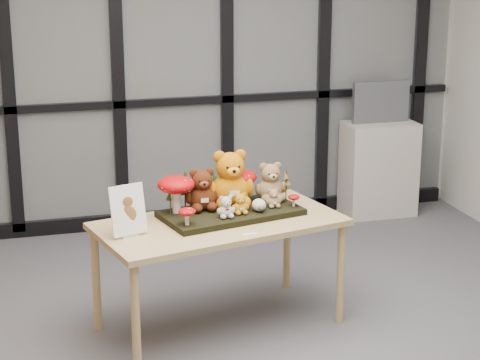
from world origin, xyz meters
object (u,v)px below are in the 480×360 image
object	(u,v)px
mushroom_back_left	(176,193)
bear_white_bow	(226,205)
bear_beige_small	(273,197)
monitor	(381,102)
bear_small_yellow	(240,202)
diorama_tray	(231,213)
cabinet	(379,169)
bear_pooh_yellow	(230,175)
sign_holder	(128,212)
plush_cream_hedgehog	(259,204)
display_table	(219,231)
mushroom_front_left	(187,215)
mushroom_back_right	(241,184)
bear_brown_medium	(202,187)
mushroom_front_right	(294,200)
bear_tan_back	(270,179)

from	to	relation	value
mushroom_back_left	bear_white_bow	bearing A→B (deg)	-32.55
bear_beige_small	monitor	size ratio (longest dim) A/B	0.26
bear_small_yellow	diorama_tray	bearing A→B (deg)	102.44
mushroom_back_left	cabinet	bearing A→B (deg)	38.56
bear_small_yellow	cabinet	size ratio (longest dim) A/B	0.18
bear_pooh_yellow	bear_beige_small	bearing A→B (deg)	-35.27
sign_holder	plush_cream_hedgehog	bearing A→B (deg)	-8.54
bear_small_yellow	cabinet	xyz separation A→B (m)	(1.75, 1.82, -0.39)
diorama_tray	sign_holder	xyz separation A→B (m)	(-0.66, -0.20, 0.12)
plush_cream_hedgehog	diorama_tray	bearing A→B (deg)	144.51
display_table	monitor	world-z (taller)	monitor
mushroom_front_left	mushroom_back_right	bearing A→B (deg)	40.59
bear_pooh_yellow	bear_brown_medium	size ratio (longest dim) A/B	1.37
cabinet	bear_pooh_yellow	bearing A→B (deg)	-137.16
bear_white_bow	cabinet	world-z (taller)	bear_white_bow
bear_small_yellow	sign_holder	distance (m)	0.71
sign_holder	cabinet	size ratio (longest dim) A/B	0.37
sign_holder	mushroom_front_left	bearing A→B (deg)	-18.09
mushroom_back_left	sign_holder	size ratio (longest dim) A/B	0.84
mushroom_front_right	cabinet	bearing A→B (deg)	51.78
bear_pooh_yellow	sign_holder	distance (m)	0.75
cabinet	bear_tan_back	bearing A→B (deg)	-133.03
diorama_tray	bear_brown_medium	xyz separation A→B (m)	(-0.17, 0.07, 0.16)
diorama_tray	sign_holder	distance (m)	0.70
bear_pooh_yellow	mushroom_front_left	distance (m)	0.47
display_table	sign_holder	xyz separation A→B (m)	(-0.57, -0.12, 0.21)
bear_brown_medium	mushroom_back_right	size ratio (longest dim) A/B	1.29
bear_pooh_yellow	bear_brown_medium	bearing A→B (deg)	174.98
bear_white_bow	mushroom_back_right	xyz separation A→B (m)	(0.18, 0.30, 0.04)
bear_white_bow	mushroom_front_right	xyz separation A→B (m)	(0.47, 0.10, -0.03)
bear_tan_back	mushroom_front_left	bearing A→B (deg)	-164.48
bear_tan_back	cabinet	xyz separation A→B (m)	(1.49, 1.60, -0.46)
mushroom_back_left	mushroom_front_left	xyz separation A→B (m)	(0.01, -0.25, -0.07)
sign_holder	bear_brown_medium	bearing A→B (deg)	10.59
mushroom_back_right	bear_small_yellow	bearing A→B (deg)	-106.83
display_table	bear_pooh_yellow	xyz separation A→B (m)	(0.12, 0.18, 0.30)
bear_beige_small	cabinet	world-z (taller)	bear_beige_small
display_table	mushroom_front_left	xyz separation A→B (m)	(-0.23, -0.12, 0.16)
mushroom_back_right	bear_pooh_yellow	bearing A→B (deg)	-141.07
bear_white_bow	bear_beige_small	distance (m)	0.36
mushroom_back_left	cabinet	xyz separation A→B (m)	(2.12, 1.69, -0.45)
bear_pooh_yellow	cabinet	distance (m)	2.47
diorama_tray	bear_tan_back	world-z (taller)	bear_tan_back
mushroom_back_left	bear_tan_back	bearing A→B (deg)	8.50
bear_small_yellow	mushroom_back_left	size ratio (longest dim) A/B	0.56
bear_brown_medium	monitor	world-z (taller)	monitor
plush_cream_hedgehog	mushroom_back_left	bearing A→B (deg)	154.01
bear_small_yellow	bear_white_bow	size ratio (longest dim) A/B	0.96
diorama_tray	mushroom_front_left	bearing A→B (deg)	-161.36
mushroom_back_left	diorama_tray	bearing A→B (deg)	-7.84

